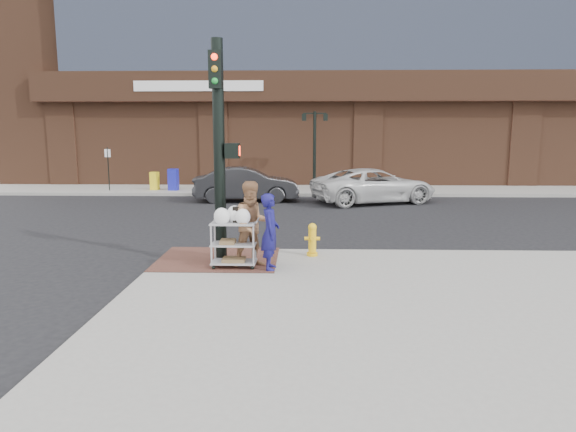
{
  "coord_description": "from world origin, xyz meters",
  "views": [
    {
      "loc": [
        1.4,
        -10.84,
        3.13
      ],
      "look_at": [
        1.07,
        0.55,
        1.25
      ],
      "focal_mm": 32.0,
      "sensor_mm": 36.0,
      "label": 1
    }
  ],
  "objects_px": {
    "utility_cart": "(234,240)",
    "minivan_white": "(374,186)",
    "sedan_dark": "(246,184)",
    "woman_blue": "(270,232)",
    "lamp_post": "(315,142)",
    "pedestrian_tan": "(253,224)",
    "traffic_signal_pole": "(220,145)",
    "fire_hydrant": "(312,239)"
  },
  "relations": [
    {
      "from": "pedestrian_tan",
      "to": "utility_cart",
      "type": "xyz_separation_m",
      "value": [
        -0.42,
        -0.11,
        -0.34
      ]
    },
    {
      "from": "utility_cart",
      "to": "sedan_dark",
      "type": "bearing_deg",
      "value": 94.92
    },
    {
      "from": "utility_cart",
      "to": "lamp_post",
      "type": "bearing_deg",
      "value": 82.36
    },
    {
      "from": "traffic_signal_pole",
      "to": "pedestrian_tan",
      "type": "xyz_separation_m",
      "value": [
        0.77,
        -0.48,
        -1.73
      ]
    },
    {
      "from": "lamp_post",
      "to": "woman_blue",
      "type": "relative_size",
      "value": 2.39
    },
    {
      "from": "minivan_white",
      "to": "utility_cart",
      "type": "relative_size",
      "value": 4.03
    },
    {
      "from": "woman_blue",
      "to": "utility_cart",
      "type": "bearing_deg",
      "value": 78.66
    },
    {
      "from": "utility_cart",
      "to": "fire_hydrant",
      "type": "xyz_separation_m",
      "value": [
        1.75,
        1.13,
        -0.21
      ]
    },
    {
      "from": "pedestrian_tan",
      "to": "minivan_white",
      "type": "relative_size",
      "value": 0.35
    },
    {
      "from": "lamp_post",
      "to": "woman_blue",
      "type": "bearing_deg",
      "value": -94.67
    },
    {
      "from": "traffic_signal_pole",
      "to": "lamp_post",
      "type": "bearing_deg",
      "value": 80.76
    },
    {
      "from": "woman_blue",
      "to": "fire_hydrant",
      "type": "distance_m",
      "value": 1.64
    },
    {
      "from": "woman_blue",
      "to": "utility_cart",
      "type": "height_order",
      "value": "woman_blue"
    },
    {
      "from": "minivan_white",
      "to": "utility_cart",
      "type": "height_order",
      "value": "minivan_white"
    },
    {
      "from": "traffic_signal_pole",
      "to": "pedestrian_tan",
      "type": "bearing_deg",
      "value": -31.91
    },
    {
      "from": "lamp_post",
      "to": "fire_hydrant",
      "type": "relative_size",
      "value": 4.99
    },
    {
      "from": "utility_cart",
      "to": "minivan_white",
      "type": "bearing_deg",
      "value": 68.18
    },
    {
      "from": "lamp_post",
      "to": "pedestrian_tan",
      "type": "relative_size",
      "value": 2.09
    },
    {
      "from": "lamp_post",
      "to": "fire_hydrant",
      "type": "xyz_separation_m",
      "value": [
        -0.37,
        -14.69,
        -2.06
      ]
    },
    {
      "from": "woman_blue",
      "to": "sedan_dark",
      "type": "bearing_deg",
      "value": 7.77
    },
    {
      "from": "lamp_post",
      "to": "fire_hydrant",
      "type": "distance_m",
      "value": 14.84
    },
    {
      "from": "pedestrian_tan",
      "to": "sedan_dark",
      "type": "xyz_separation_m",
      "value": [
        -1.45,
        11.91,
        -0.33
      ]
    },
    {
      "from": "woman_blue",
      "to": "minivan_white",
      "type": "relative_size",
      "value": 0.3
    },
    {
      "from": "sedan_dark",
      "to": "minivan_white",
      "type": "relative_size",
      "value": 0.86
    },
    {
      "from": "traffic_signal_pole",
      "to": "woman_blue",
      "type": "distance_m",
      "value": 2.31
    },
    {
      "from": "lamp_post",
      "to": "utility_cart",
      "type": "xyz_separation_m",
      "value": [
        -2.12,
        -15.81,
        -1.85
      ]
    },
    {
      "from": "woman_blue",
      "to": "pedestrian_tan",
      "type": "height_order",
      "value": "pedestrian_tan"
    },
    {
      "from": "lamp_post",
      "to": "sedan_dark",
      "type": "xyz_separation_m",
      "value": [
        -3.15,
        -3.8,
        -1.84
      ]
    },
    {
      "from": "lamp_post",
      "to": "woman_blue",
      "type": "height_order",
      "value": "lamp_post"
    },
    {
      "from": "sedan_dark",
      "to": "utility_cart",
      "type": "height_order",
      "value": "sedan_dark"
    },
    {
      "from": "woman_blue",
      "to": "sedan_dark",
      "type": "height_order",
      "value": "woman_blue"
    },
    {
      "from": "traffic_signal_pole",
      "to": "woman_blue",
      "type": "bearing_deg",
      "value": -32.15
    },
    {
      "from": "lamp_post",
      "to": "minivan_white",
      "type": "bearing_deg",
      "value": -58.41
    },
    {
      "from": "traffic_signal_pole",
      "to": "utility_cart",
      "type": "xyz_separation_m",
      "value": [
        0.36,
        -0.59,
        -2.06
      ]
    },
    {
      "from": "pedestrian_tan",
      "to": "utility_cart",
      "type": "bearing_deg",
      "value": 173.71
    },
    {
      "from": "sedan_dark",
      "to": "fire_hydrant",
      "type": "distance_m",
      "value": 11.24
    },
    {
      "from": "pedestrian_tan",
      "to": "utility_cart",
      "type": "height_order",
      "value": "pedestrian_tan"
    },
    {
      "from": "utility_cart",
      "to": "fire_hydrant",
      "type": "bearing_deg",
      "value": 32.69
    },
    {
      "from": "traffic_signal_pole",
      "to": "fire_hydrant",
      "type": "height_order",
      "value": "traffic_signal_pole"
    },
    {
      "from": "sedan_dark",
      "to": "fire_hydrant",
      "type": "bearing_deg",
      "value": -170.18
    },
    {
      "from": "pedestrian_tan",
      "to": "utility_cart",
      "type": "distance_m",
      "value": 0.55
    },
    {
      "from": "lamp_post",
      "to": "utility_cart",
      "type": "distance_m",
      "value": 16.06
    }
  ]
}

